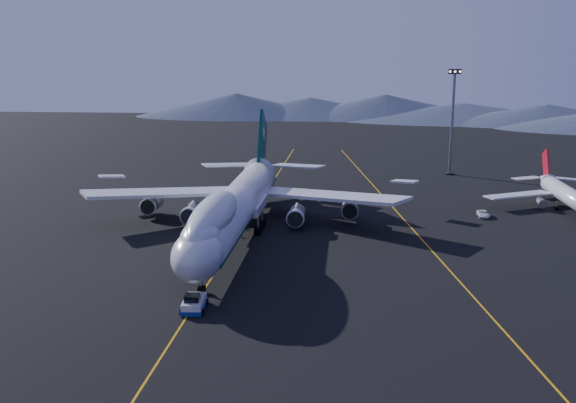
# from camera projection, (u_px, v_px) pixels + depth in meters

# --- Properties ---
(ground) EXTENTS (500.00, 500.00, 0.00)m
(ground) POSITION_uv_depth(u_px,v_px,m) (237.00, 238.00, 108.84)
(ground) COLOR black
(ground) RESTS_ON ground
(taxiway_line_main) EXTENTS (0.25, 220.00, 0.01)m
(taxiway_line_main) POSITION_uv_depth(u_px,v_px,m) (237.00, 238.00, 108.84)
(taxiway_line_main) COLOR orange
(taxiway_line_main) RESTS_ON ground
(taxiway_line_side) EXTENTS (28.08, 198.09, 0.01)m
(taxiway_line_side) POSITION_uv_depth(u_px,v_px,m) (411.00, 227.00, 115.74)
(taxiway_line_side) COLOR orange
(taxiway_line_side) RESTS_ON ground
(boeing_747) EXTENTS (59.62, 72.43, 19.37)m
(boeing_747) POSITION_uv_depth(u_px,v_px,m) (237.00, 204.00, 107.61)
(boeing_747) COLOR silver
(boeing_747) RESTS_ON ground
(pushback_tug) EXTENTS (3.12, 5.13, 2.17)m
(pushback_tug) POSITION_uv_depth(u_px,v_px,m) (194.00, 304.00, 77.49)
(pushback_tug) COLOR silver
(pushback_tug) RESTS_ON ground
(second_jet) EXTENTS (32.62, 36.85, 10.49)m
(second_jet) POSITION_uv_depth(u_px,v_px,m) (568.00, 195.00, 127.38)
(second_jet) COLOR silver
(second_jet) RESTS_ON ground
(service_van) EXTENTS (2.18, 4.48, 1.23)m
(service_van) POSITION_uv_depth(u_px,v_px,m) (483.00, 214.00, 123.02)
(service_van) COLOR white
(service_van) RESTS_ON ground
(floodlight_mast) EXTENTS (3.36, 2.52, 27.18)m
(floodlight_mast) POSITION_uv_depth(u_px,v_px,m) (452.00, 122.00, 165.62)
(floodlight_mast) COLOR black
(floodlight_mast) RESTS_ON ground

